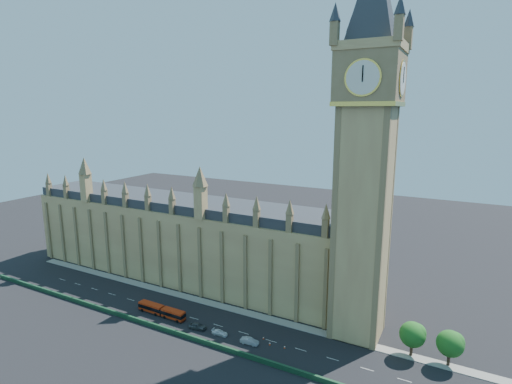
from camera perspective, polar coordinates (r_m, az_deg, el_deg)
The scene contains 15 objects.
ground at distance 116.34m, azimuth -7.20°, elevation -17.91°, with size 400.00×400.00×0.00m, color black.
palace_westminster at distance 140.87m, azimuth -10.56°, elevation -6.52°, with size 120.00×20.00×28.00m.
elizabeth_tower at distance 98.66m, azimuth 15.67°, elevation 9.69°, with size 20.59×20.59×105.00m.
bridge_parapet at distance 109.85m, azimuth -10.06°, elevation -19.56°, with size 160.00×0.60×1.20m, color #1E4C2D.
kerb_north at distance 123.21m, azimuth -4.56°, elevation -16.03°, with size 160.00×3.00×0.16m, color gray.
tree_east_near at distance 105.92m, azimuth 21.59°, elevation -18.35°, with size 6.00×6.00×8.50m.
tree_east_far at distance 105.69m, azimuth 26.14°, elevation -18.82°, with size 6.00×6.00×8.50m.
red_bus at distance 120.93m, azimuth -13.34°, elevation -16.18°, with size 15.75×2.71×2.67m.
car_grey at distance 112.97m, azimuth -8.34°, elevation -18.44°, with size 1.91×4.74×1.61m, color #3F4347.
car_silver at distance 105.96m, azimuth -0.94°, elevation -20.52°, with size 1.64×4.69×1.55m, color #9B9CA2.
car_white at distance 109.95m, azimuth -5.20°, elevation -19.37°, with size 1.75×4.30×1.25m, color white.
cone_a at distance 104.84m, azimuth 4.10°, elevation -21.22°, with size 0.52×0.52×0.69m.
cone_b at distance 108.28m, azimuth -1.34°, elevation -20.01°, with size 0.62×0.62×0.75m.
cone_c at distance 105.80m, azimuth 1.97°, elevation -20.84°, with size 0.56×0.56×0.74m.
cone_d at distance 108.03m, azimuth 1.07°, elevation -20.12°, with size 0.51×0.51×0.65m.
Camera 1 is at (59.31, -82.31, 56.95)m, focal length 28.00 mm.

